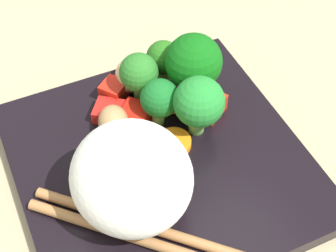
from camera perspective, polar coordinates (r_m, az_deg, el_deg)
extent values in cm
cube|color=tan|center=(48.26, -0.80, -5.35)|extent=(110.00, 110.00, 2.00)
cube|color=black|center=(46.84, -0.82, -4.10)|extent=(25.99, 25.99, 1.52)
ellipsoid|color=white|center=(40.15, -4.01, -5.64)|extent=(9.98, 10.39, 8.11)
cylinder|color=#6AA547|center=(48.25, -1.06, 1.26)|extent=(1.69, 1.53, 2.06)
sphere|color=#166624|center=(46.86, -0.92, 3.07)|extent=(3.61, 3.61, 3.61)
cylinder|color=#61A344|center=(51.71, -0.42, 5.62)|extent=(1.91, 1.87, 2.38)
sphere|color=#26681B|center=(50.47, -0.53, 7.54)|extent=(3.33, 3.33, 3.33)
cylinder|color=#68A645|center=(50.43, 2.84, 4.52)|extent=(2.61, 2.80, 3.00)
sphere|color=#0F5D12|center=(48.23, 2.83, 7.05)|extent=(5.38, 5.38, 5.38)
cylinder|color=#589843|center=(47.49, 3.10, 0.22)|extent=(2.30, 2.32, 2.26)
sphere|color=#23832F|center=(45.53, 3.42, 2.67)|extent=(4.63, 4.63, 4.63)
cylinder|color=#56913C|center=(49.97, -3.03, 4.00)|extent=(1.94, 2.02, 2.81)
sphere|color=#287025|center=(48.17, -3.23, 5.91)|extent=(3.67, 3.67, 3.67)
cylinder|color=orange|center=(50.05, 0.15, 2.48)|extent=(3.05, 3.05, 0.67)
cylinder|color=orange|center=(46.91, -4.80, -2.03)|extent=(2.58, 2.58, 0.68)
cylinder|color=orange|center=(45.72, -1.20, -3.66)|extent=(3.29, 3.29, 0.71)
cylinder|color=orange|center=(46.87, 0.63, -1.84)|extent=(4.46, 4.46, 0.68)
cube|color=red|center=(50.70, -5.98, 3.86)|extent=(3.07, 3.06, 1.84)
cube|color=red|center=(48.47, -4.02, 1.08)|extent=(3.58, 3.58, 1.56)
cube|color=red|center=(49.31, 4.33, 2.36)|extent=(3.86, 3.87, 1.84)
cube|color=red|center=(49.22, -6.26, 1.55)|extent=(4.03, 3.95, 1.25)
ellipsoid|color=tan|center=(47.31, -6.02, 0.41)|extent=(3.79, 4.28, 2.77)
ellipsoid|color=tan|center=(51.43, -4.26, 5.54)|extent=(4.16, 4.74, 2.74)
cylinder|color=#A47041|center=(41.18, -1.38, -12.88)|extent=(15.63, 16.44, 0.88)
cylinder|color=#A47041|center=(41.72, -0.79, -11.49)|extent=(15.63, 16.44, 0.88)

